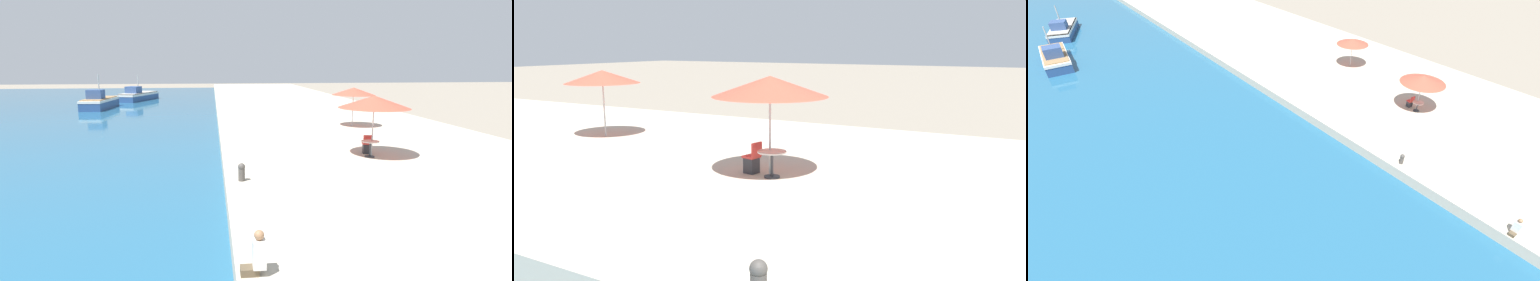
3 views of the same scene
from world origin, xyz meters
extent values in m
cylinder|color=#B7B7B7|center=(6.78, 15.73, 1.89)|extent=(0.06, 0.06, 2.37)
cone|color=#E04C38|center=(6.78, 15.73, 3.20)|extent=(3.18, 3.18, 0.56)
cylinder|color=#B7B7B7|center=(8.97, 24.45, 1.84)|extent=(0.06, 0.06, 2.26)
cone|color=#E04C38|center=(8.97, 24.45, 3.07)|extent=(2.88, 2.88, 0.50)
cylinder|color=#333338|center=(6.65, 15.59, 0.73)|extent=(0.44, 0.44, 0.04)
cylinder|color=#333338|center=(6.65, 15.59, 1.06)|extent=(0.08, 0.08, 0.70)
cylinder|color=beige|center=(6.65, 15.59, 1.43)|extent=(0.80, 0.80, 0.04)
cube|color=#2D2D33|center=(6.78, 16.33, 0.93)|extent=(0.40, 0.40, 0.45)
cube|color=red|center=(6.78, 16.33, 1.19)|extent=(0.47, 0.47, 0.06)
cube|color=red|center=(6.74, 16.13, 1.42)|extent=(0.40, 0.13, 0.40)
sphere|color=#4C4742|center=(0.60, 12.49, 1.23)|extent=(0.26, 0.26, 0.26)
camera|label=1|loc=(-0.40, -1.36, 4.87)|focal=28.00mm
camera|label=2|loc=(-5.01, 9.21, 4.31)|focal=35.00mm
camera|label=3|loc=(-14.73, 4.27, 13.69)|focal=24.00mm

